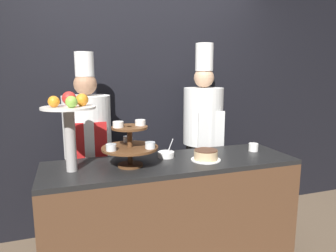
# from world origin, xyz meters

# --- Properties ---
(wall_back) EXTENTS (10.00, 0.06, 2.80)m
(wall_back) POSITION_xyz_m (0.00, 1.22, 1.40)
(wall_back) COLOR black
(wall_back) RESTS_ON ground_plane
(buffet_counter) EXTENTS (1.89, 0.58, 0.93)m
(buffet_counter) POSITION_xyz_m (0.00, 0.29, 0.46)
(buffet_counter) COLOR brown
(buffet_counter) RESTS_ON ground_plane
(tiered_stand) EXTENTS (0.40, 0.40, 0.33)m
(tiered_stand) POSITION_xyz_m (-0.32, 0.27, 1.09)
(tiered_stand) COLOR brown
(tiered_stand) RESTS_ON buffet_counter
(fruit_pedestal) EXTENTS (0.35, 0.35, 0.53)m
(fruit_pedestal) POSITION_xyz_m (-0.71, 0.29, 1.30)
(fruit_pedestal) COLOR #B2ADA8
(fruit_pedestal) RESTS_ON buffet_counter
(cake_round) EXTENTS (0.22, 0.22, 0.08)m
(cake_round) POSITION_xyz_m (0.25, 0.23, 0.97)
(cake_round) COLOR white
(cake_round) RESTS_ON buffet_counter
(cup_white) EXTENTS (0.08, 0.08, 0.07)m
(cup_white) POSITION_xyz_m (0.75, 0.34, 0.96)
(cup_white) COLOR white
(cup_white) RESTS_ON buffet_counter
(serving_bowl_far) EXTENTS (0.13, 0.13, 0.15)m
(serving_bowl_far) POSITION_xyz_m (-0.01, 0.40, 0.95)
(serving_bowl_far) COLOR white
(serving_bowl_far) RESTS_ON buffet_counter
(chef_left) EXTENTS (0.40, 0.40, 1.75)m
(chef_left) POSITION_xyz_m (-0.57, 0.84, 0.95)
(chef_left) COLOR #38332D
(chef_left) RESTS_ON ground_plane
(chef_center_left) EXTENTS (0.38, 0.38, 1.85)m
(chef_center_left) POSITION_xyz_m (0.51, 0.84, 1.00)
(chef_center_left) COLOR #38332D
(chef_center_left) RESTS_ON ground_plane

